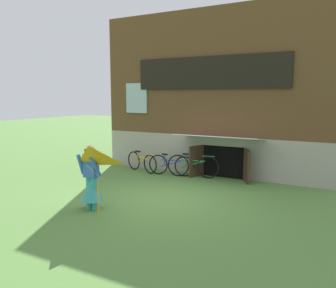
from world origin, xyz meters
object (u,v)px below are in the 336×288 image
at_px(bicycle_blue, 171,165).
at_px(person, 91,183).
at_px(kite, 89,164).
at_px(bicycle_yellow, 142,162).
at_px(bicycle_green, 193,166).

bearing_deg(bicycle_blue, person, -99.56).
xyz_separation_m(kite, bicycle_yellow, (-1.61, 4.58, -0.89)).
relative_size(kite, bicycle_green, 0.88).
height_order(person, kite, person).
height_order(kite, bicycle_yellow, kite).
height_order(bicycle_green, bicycle_blue, bicycle_green).
bearing_deg(person, bicycle_blue, 110.50).
height_order(kite, bicycle_green, kite).
distance_m(kite, bicycle_yellow, 4.93).
relative_size(person, bicycle_blue, 0.96).
height_order(person, bicycle_green, person).
xyz_separation_m(bicycle_blue, bicycle_yellow, (-1.20, 0.01, -0.00)).
bearing_deg(bicycle_green, kite, -106.43).
height_order(person, bicycle_yellow, person).
xyz_separation_m(kite, bicycle_blue, (-0.41, 4.57, -0.88)).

